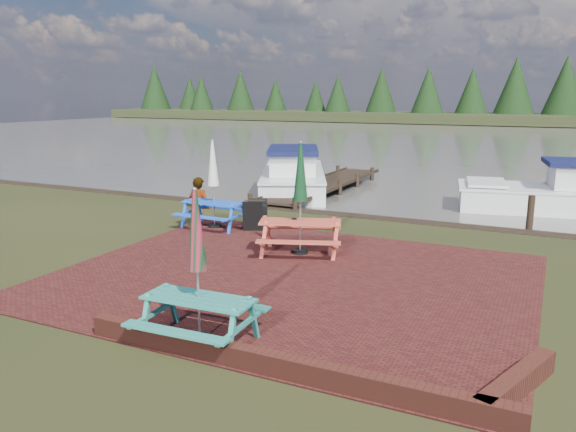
% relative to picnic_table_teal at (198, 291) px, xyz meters
% --- Properties ---
extents(ground, '(120.00, 120.00, 0.00)m').
position_rel_picnic_table_teal_xyz_m(ground, '(-0.04, 2.20, -0.79)').
color(ground, black).
rests_on(ground, ground).
extents(paving, '(9.00, 7.50, 0.02)m').
position_rel_picnic_table_teal_xyz_m(paving, '(-0.04, 3.20, -0.78)').
color(paving, '#3B1312').
rests_on(paving, ground).
extents(brick_wall, '(6.21, 1.79, 0.30)m').
position_rel_picnic_table_teal_xyz_m(brick_wall, '(2.11, -0.22, -0.64)').
color(brick_wall, '#4C1E16').
rests_on(brick_wall, ground).
extents(water, '(120.00, 60.00, 0.02)m').
position_rel_picnic_table_teal_xyz_m(water, '(-0.04, 39.20, -0.79)').
color(water, '#47453D').
rests_on(water, ground).
extents(far_treeline, '(120.00, 10.00, 8.10)m').
position_rel_picnic_table_teal_xyz_m(far_treeline, '(-0.04, 68.20, 2.49)').
color(far_treeline, black).
rests_on(far_treeline, ground).
extents(picnic_table_teal, '(1.69, 1.51, 2.26)m').
position_rel_picnic_table_teal_xyz_m(picnic_table_teal, '(0.00, 0.00, 0.00)').
color(picnic_table_teal, '#298476').
rests_on(picnic_table_teal, ground).
extents(picnic_table_red, '(2.26, 2.14, 2.51)m').
position_rel_picnic_table_teal_xyz_m(picnic_table_red, '(-0.59, 4.84, 0.09)').
color(picnic_table_red, '#C94933').
rests_on(picnic_table_red, ground).
extents(picnic_table_blue, '(1.70, 1.52, 2.35)m').
position_rel_picnic_table_teal_xyz_m(picnic_table_blue, '(-3.72, 6.15, 0.03)').
color(picnic_table_blue, blue).
rests_on(picnic_table_blue, ground).
extents(chalkboard, '(0.55, 0.69, 0.83)m').
position_rel_picnic_table_teal_xyz_m(chalkboard, '(-2.54, 6.29, -0.36)').
color(chalkboard, black).
rests_on(chalkboard, ground).
extents(jetty, '(1.76, 9.08, 1.00)m').
position_rel_picnic_table_teal_xyz_m(jetty, '(-3.54, 13.48, -0.68)').
color(jetty, black).
rests_on(jetty, ground).
extents(boat_jetty, '(4.85, 7.06, 1.94)m').
position_rel_picnic_table_teal_xyz_m(boat_jetty, '(-4.65, 13.17, -0.41)').
color(boat_jetty, silver).
rests_on(boat_jetty, ground).
extents(boat_near, '(7.12, 3.49, 1.84)m').
position_rel_picnic_table_teal_xyz_m(boat_near, '(5.09, 13.56, -0.44)').
color(boat_near, silver).
rests_on(boat_near, ground).
extents(person, '(0.74, 0.51, 1.96)m').
position_rel_picnic_table_teal_xyz_m(person, '(-5.58, 8.14, 0.19)').
color(person, gray).
rests_on(person, ground).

